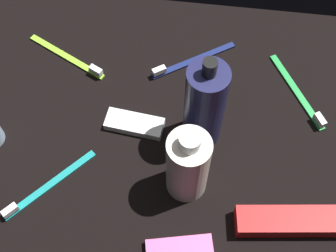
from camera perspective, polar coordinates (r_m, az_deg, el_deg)
name	(u,v)px	position (r cm, az deg, el deg)	size (l,w,h in cm)	color
ground_plane	(168,136)	(82.31, 0.00, -1.21)	(84.00, 64.00, 1.20)	black
lotion_bottle	(205,106)	(74.17, 4.58, 2.55)	(6.65, 6.65, 20.89)	#1D1E46
bodywash_bottle	(188,165)	(70.95, 2.47, -4.90)	(6.75, 6.75, 16.70)	silver
toothbrush_lime	(71,58)	(92.16, -12.03, 8.27)	(16.64, 9.12, 2.10)	#8CD133
toothbrush_green	(300,95)	(88.75, 16.11, 3.75)	(10.18, 16.11, 2.10)	green
toothbrush_teal	(45,188)	(79.59, -15.13, -7.44)	(12.88, 14.23, 2.10)	teal
toothbrush_navy	(189,61)	(89.78, 2.59, 8.04)	(15.66, 10.95, 2.10)	navy
toothpaste_box_red	(291,221)	(76.49, 15.08, -11.40)	(17.60, 4.40, 3.20)	red
snack_bar_pink	(180,250)	(73.64, 1.45, -15.24)	(10.40, 4.00, 1.50)	#E55999
snack_bar_white	(134,124)	(82.15, -4.21, 0.27)	(10.40, 4.00, 1.50)	white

